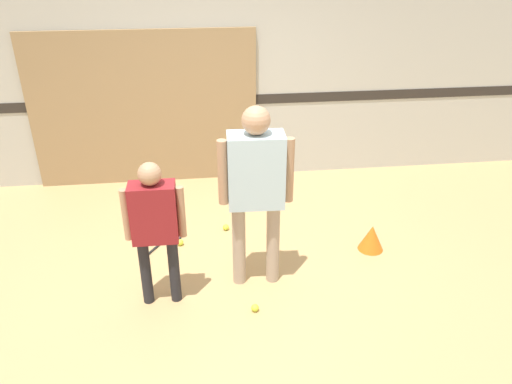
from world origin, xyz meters
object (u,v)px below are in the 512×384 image
person_student_left (155,220)px  racket_spare_on_floor (167,238)px  tennis_ball_stray_left (226,227)px  tennis_ball_by_spare_racket (180,242)px  tennis_ball_near_instructor (255,308)px  training_cone (372,238)px  person_instructor (256,180)px

person_student_left → racket_spare_on_floor: bearing=90.6°
person_student_left → racket_spare_on_floor: (-0.00, 1.00, -0.80)m
tennis_ball_stray_left → tennis_ball_by_spare_racket: bearing=-153.5°
racket_spare_on_floor → tennis_ball_stray_left: size_ratio=7.50×
tennis_ball_near_instructor → tennis_ball_by_spare_racket: same height
tennis_ball_stray_left → racket_spare_on_floor: bearing=-170.8°
tennis_ball_near_instructor → tennis_ball_stray_left: (-0.16, 1.34, 0.00)m
racket_spare_on_floor → tennis_ball_near_instructor: 1.46m
tennis_ball_by_spare_racket → tennis_ball_stray_left: same height
racket_spare_on_floor → person_student_left: bearing=32.2°
person_student_left → tennis_ball_by_spare_racket: (0.14, 0.85, -0.78)m
person_student_left → tennis_ball_stray_left: (0.63, 1.10, -0.78)m
tennis_ball_by_spare_racket → training_cone: size_ratio=0.25×
racket_spare_on_floor → tennis_ball_near_instructor: tennis_ball_near_instructor is taller
tennis_ball_near_instructor → training_cone: training_cone is taller
person_instructor → person_student_left: person_instructor is taller
person_instructor → tennis_ball_stray_left: (-0.22, 0.91, -1.00)m
racket_spare_on_floor → tennis_ball_stray_left: tennis_ball_stray_left is taller
person_instructor → tennis_ball_by_spare_racket: bearing=138.6°
tennis_ball_by_spare_racket → person_student_left: bearing=-99.3°
person_student_left → racket_spare_on_floor: person_student_left is taller
tennis_ball_by_spare_racket → training_cone: (1.92, -0.30, 0.10)m
person_instructor → training_cone: size_ratio=6.20×
person_instructor → racket_spare_on_floor: (-0.84, 0.81, -1.02)m
racket_spare_on_floor → training_cone: (2.06, -0.44, 0.12)m
person_instructor → training_cone: bearing=18.9°
person_student_left → training_cone: person_student_left is taller
racket_spare_on_floor → training_cone: training_cone is taller
person_instructor → person_student_left: (-0.84, -0.18, -0.22)m
person_student_left → training_cone: 2.24m
tennis_ball_near_instructor → tennis_ball_stray_left: bearing=96.7°
person_instructor → tennis_ball_near_instructor: person_instructor is taller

